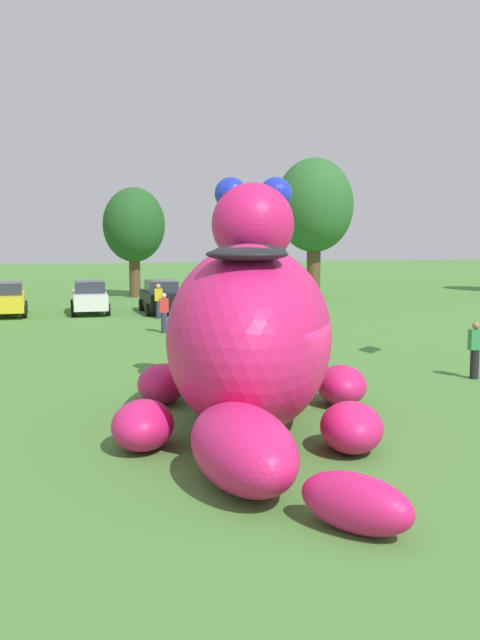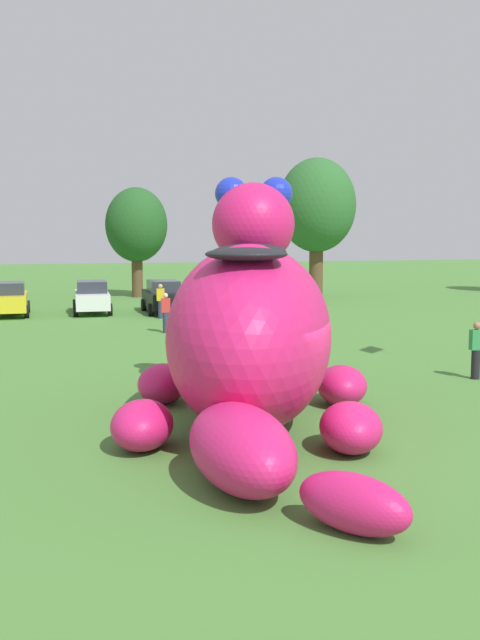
{
  "view_description": "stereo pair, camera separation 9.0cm",
  "coord_description": "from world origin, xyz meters",
  "px_view_note": "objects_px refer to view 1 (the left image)",
  "views": [
    {
      "loc": [
        -4.27,
        -14.56,
        4.5
      ],
      "look_at": [
        -0.51,
        2.71,
        2.29
      ],
      "focal_mm": 41.91,
      "sensor_mm": 36.0,
      "label": 1
    },
    {
      "loc": [
        -4.18,
        -14.57,
        4.5
      ],
      "look_at": [
        -0.51,
        2.71,
        2.29
      ],
      "focal_mm": 41.91,
      "sensor_mm": 36.0,
      "label": 2
    }
  ],
  "objects_px": {
    "car_black": "(161,297)",
    "spectator_mid_field": "(164,313)",
    "giant_inflatable_creature": "(250,333)",
    "spectator_near_inflatable": "(159,301)",
    "car_yellow": "(7,299)",
    "spectator_wandering": "(475,350)",
    "car_white": "(90,297)"
  },
  "relations": [
    {
      "from": "car_black",
      "to": "spectator_mid_field",
      "type": "distance_m",
      "value": 7.52
    },
    {
      "from": "giant_inflatable_creature",
      "to": "spectator_near_inflatable",
      "type": "height_order",
      "value": "giant_inflatable_creature"
    },
    {
      "from": "giant_inflatable_creature",
      "to": "car_yellow",
      "type": "distance_m",
      "value": 24.32
    },
    {
      "from": "spectator_wandering",
      "to": "car_white",
      "type": "bearing_deg",
      "value": 119.05
    },
    {
      "from": "car_black",
      "to": "spectator_near_inflatable",
      "type": "height_order",
      "value": "car_black"
    },
    {
      "from": "car_black",
      "to": "spectator_near_inflatable",
      "type": "distance_m",
      "value": 2.41
    },
    {
      "from": "spectator_mid_field",
      "to": "car_black",
      "type": "bearing_deg",
      "value": 84.67
    },
    {
      "from": "car_white",
      "to": "spectator_wandering",
      "type": "height_order",
      "value": "car_white"
    },
    {
      "from": "spectator_near_inflatable",
      "to": "spectator_wandering",
      "type": "distance_m",
      "value": 18.43
    },
    {
      "from": "car_black",
      "to": "spectator_near_inflatable",
      "type": "bearing_deg",
      "value": -99.19
    },
    {
      "from": "giant_inflatable_creature",
      "to": "spectator_mid_field",
      "type": "relative_size",
      "value": 6.86
    },
    {
      "from": "spectator_wandering",
      "to": "car_yellow",
      "type": "bearing_deg",
      "value": 127.64
    },
    {
      "from": "giant_inflatable_creature",
      "to": "car_yellow",
      "type": "xyz_separation_m",
      "value": [
        -7.32,
        23.16,
        -1.27
      ]
    },
    {
      "from": "giant_inflatable_creature",
      "to": "spectator_near_inflatable",
      "type": "xyz_separation_m",
      "value": [
        0.1,
        20.44,
        -1.28
      ]
    },
    {
      "from": "giant_inflatable_creature",
      "to": "car_yellow",
      "type": "bearing_deg",
      "value": 107.53
    },
    {
      "from": "car_yellow",
      "to": "car_black",
      "type": "bearing_deg",
      "value": -2.49
    },
    {
      "from": "car_white",
      "to": "car_black",
      "type": "distance_m",
      "value": 3.71
    },
    {
      "from": "car_white",
      "to": "spectator_near_inflatable",
      "type": "distance_m",
      "value": 4.37
    },
    {
      "from": "spectator_near_inflatable",
      "to": "giant_inflatable_creature",
      "type": "bearing_deg",
      "value": -90.27
    },
    {
      "from": "car_white",
      "to": "spectator_wandering",
      "type": "relative_size",
      "value": 2.42
    },
    {
      "from": "car_yellow",
      "to": "car_black",
      "type": "xyz_separation_m",
      "value": [
        7.8,
        -0.34,
        0.0
      ]
    },
    {
      "from": "spectator_near_inflatable",
      "to": "spectator_mid_field",
      "type": "bearing_deg",
      "value": -93.51
    },
    {
      "from": "car_yellow",
      "to": "spectator_near_inflatable",
      "type": "relative_size",
      "value": 2.44
    },
    {
      "from": "spectator_mid_field",
      "to": "spectator_wandering",
      "type": "distance_m",
      "value": 14.11
    },
    {
      "from": "car_yellow",
      "to": "spectator_near_inflatable",
      "type": "bearing_deg",
      "value": -20.14
    },
    {
      "from": "giant_inflatable_creature",
      "to": "car_black",
      "type": "bearing_deg",
      "value": 88.79
    },
    {
      "from": "spectator_near_inflatable",
      "to": "spectator_mid_field",
      "type": "distance_m",
      "value": 5.12
    },
    {
      "from": "giant_inflatable_creature",
      "to": "spectator_near_inflatable",
      "type": "distance_m",
      "value": 20.48
    },
    {
      "from": "car_yellow",
      "to": "car_white",
      "type": "height_order",
      "value": "same"
    },
    {
      "from": "car_black",
      "to": "spectator_wandering",
      "type": "bearing_deg",
      "value": -69.3
    },
    {
      "from": "car_yellow",
      "to": "spectator_wandering",
      "type": "distance_m",
      "value": 24.62
    },
    {
      "from": "car_black",
      "to": "spectator_wandering",
      "type": "xyz_separation_m",
      "value": [
        7.24,
        -19.16,
        -0.01
      ]
    }
  ]
}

